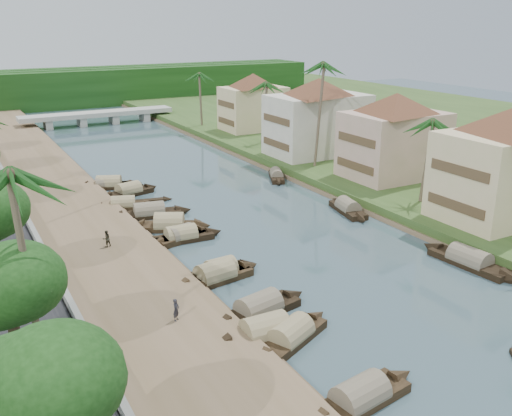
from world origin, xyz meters
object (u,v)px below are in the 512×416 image
sampan_0 (360,398)px  sampan_1 (265,333)px  person_near (176,310)px  building_near (506,163)px  bridge (98,115)px

sampan_0 → sampan_1: 7.93m
sampan_0 → person_near: size_ratio=5.74×
building_near → person_near: size_ratio=10.04×
sampan_1 → person_near: (-4.45, 3.53, 1.12)m
bridge → person_near: bearing=-100.7°
building_near → sampan_0: (-28.01, -14.32, -5.97)m
building_near → sampan_1: (-29.09, -6.47, -5.96)m
bridge → person_near: bridge is taller
sampan_1 → person_near: size_ratio=5.55×
building_near → person_near: (-33.53, -2.94, -4.85)m
sampan_1 → bridge: bearing=84.2°
bridge → person_near: size_ratio=18.93×
bridge → building_near: size_ratio=1.89×
building_near → person_near: 34.01m
bridge → building_near: (18.99, -74.00, 4.66)m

